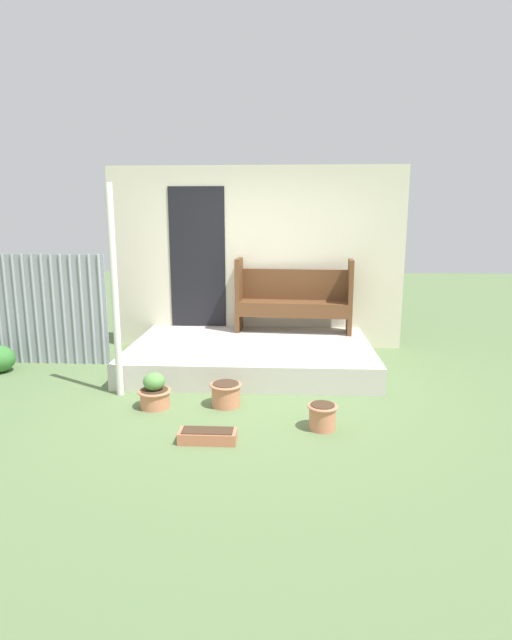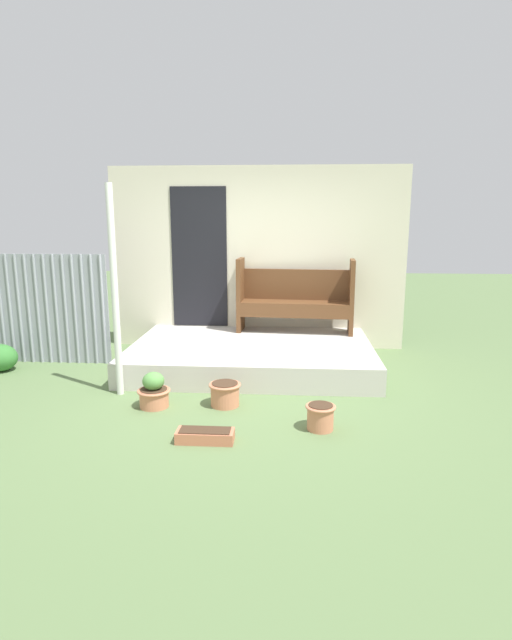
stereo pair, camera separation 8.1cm
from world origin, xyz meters
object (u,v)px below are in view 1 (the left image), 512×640
Objects in this scene: flower_pot_left at (155,392)px; planter_box_rect at (208,436)px; flower_pot_right at (322,415)px; flower_pot_middle at (226,393)px; support_post at (115,293)px; bench at (294,296)px.

flower_pot_left is 1.01m from planter_box_rect.
flower_pot_right is 1.06m from planter_box_rect.
flower_pot_left is at bearing -173.51° from flower_pot_middle.
flower_pot_middle is (1.19, -0.26, -0.99)m from support_post.
flower_pot_left is 0.72m from flower_pot_middle.
flower_pot_middle is 1.07m from flower_pot_right.
flower_pot_left is (-1.44, -2.19, -0.66)m from bench.
flower_pot_right is at bearing -81.45° from bench.
support_post is at bearing 135.54° from planter_box_rect.
support_post is 8.03× the size of flower_pot_right.
bench is (1.91, 1.84, -0.30)m from support_post.
flower_pot_left reaches higher than planter_box_rect.
support_post is 6.74× the size of flower_pot_middle.
flower_pot_right is (2.13, -0.78, -0.99)m from support_post.
bench is at bearing 43.98° from support_post.
bench is 3.14m from planter_box_rect.
support_post is at bearing 167.58° from flower_pot_middle.
support_post is 2.47m from flower_pot_right.
bench is 4.45× the size of flower_pot_left.
flower_pot_left reaches higher than flower_pot_right.
bench is 3.27× the size of planter_box_rect.
flower_pot_right is at bearing 17.80° from planter_box_rect.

